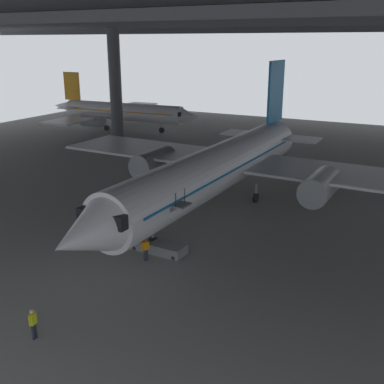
# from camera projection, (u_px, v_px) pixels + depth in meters

# --- Properties ---
(ground_plane) EXTENTS (110.00, 110.00, 0.00)m
(ground_plane) POSITION_uv_depth(u_px,v_px,m) (210.00, 213.00, 41.21)
(ground_plane) COLOR gray
(hangar_structure) EXTENTS (121.00, 99.00, 17.47)m
(hangar_structure) POSITION_uv_depth(u_px,v_px,m) (269.00, 17.00, 47.69)
(hangar_structure) COLOR #4C4F54
(hangar_structure) RESTS_ON ground_plane
(airplane_main) EXTENTS (38.75, 40.23, 12.45)m
(airplane_main) POSITION_uv_depth(u_px,v_px,m) (220.00, 167.00, 42.04)
(airplane_main) COLOR white
(airplane_main) RESTS_ON ground_plane
(boarding_stairs) EXTENTS (4.45, 1.64, 4.86)m
(boarding_stairs) POSITION_uv_depth(u_px,v_px,m) (159.00, 242.00, 33.38)
(boarding_stairs) COLOR slate
(boarding_stairs) RESTS_ON ground_plane
(crew_worker_near_nose) EXTENTS (0.26, 0.55, 1.70)m
(crew_worker_near_nose) POSITION_uv_depth(u_px,v_px,m) (33.00, 322.00, 23.45)
(crew_worker_near_nose) COLOR #232838
(crew_worker_near_nose) RESTS_ON ground_plane
(crew_worker_by_stairs) EXTENTS (0.38, 0.47, 1.66)m
(crew_worker_by_stairs) POSITION_uv_depth(u_px,v_px,m) (146.00, 248.00, 31.89)
(crew_worker_by_stairs) COLOR #232838
(crew_worker_by_stairs) RESTS_ON ground_plane
(airplane_distant) EXTENTS (28.71, 27.70, 9.33)m
(airplane_distant) POSITION_uv_depth(u_px,v_px,m) (120.00, 111.00, 79.36)
(airplane_distant) COLOR white
(airplane_distant) RESTS_ON ground_plane
(baggage_tug) EXTENTS (1.73, 2.42, 0.90)m
(baggage_tug) POSITION_uv_depth(u_px,v_px,m) (314.00, 184.00, 47.72)
(baggage_tug) COLOR yellow
(baggage_tug) RESTS_ON ground_plane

